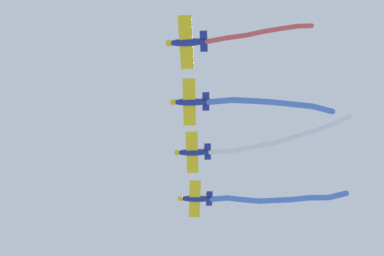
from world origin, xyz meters
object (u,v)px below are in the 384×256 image
(airplane_left_wing, at_px, (193,152))
(airplane_slot, at_px, (186,42))
(airplane_lead, at_px, (195,199))
(airplane_right_wing, at_px, (190,102))

(airplane_left_wing, distance_m, airplane_slot, 17.63)
(airplane_lead, height_order, airplane_slot, airplane_slot)
(airplane_lead, bearing_deg, airplane_right_wing, 86.17)
(airplane_right_wing, bearing_deg, airplane_slot, 88.06)
(airplane_left_wing, relative_size, airplane_right_wing, 0.99)
(airplane_left_wing, xyz_separation_m, airplane_slot, (-13.43, 11.43, 0.00))
(airplane_lead, relative_size, airplane_left_wing, 1.02)
(airplane_left_wing, distance_m, airplane_right_wing, 8.82)
(airplane_lead, xyz_separation_m, airplane_slot, (-20.13, 17.14, 0.30))
(airplane_left_wing, bearing_deg, airplane_lead, -91.21)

